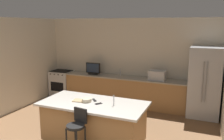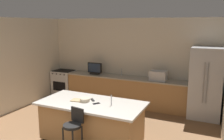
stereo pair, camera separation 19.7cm
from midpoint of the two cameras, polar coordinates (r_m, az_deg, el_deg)
name	(u,v)px [view 1 (the left image)]	position (r m, az deg, el deg)	size (l,w,h in m)	color
wall_back	(129,61)	(7.66, 3.44, 2.24)	(6.09, 0.12, 2.70)	beige
wall_left	(0,68)	(7.16, -26.10, 0.51)	(0.12, 5.48, 2.70)	beige
counter_back	(124,90)	(7.52, 2.06, -4.96)	(3.89, 0.62, 0.89)	#9E7042
kitchen_island	(94,122)	(5.17, -5.57, -12.45)	(2.22, 1.09, 0.90)	black
refrigerator	(205,82)	(6.86, 20.66, -2.80)	(0.83, 0.80, 1.92)	#B7BABF
range_oven	(62,83)	(8.59, -12.59, -3.15)	(0.73, 0.63, 0.91)	#B7BABF
microwave	(157,75)	(7.08, 10.06, -1.25)	(0.48, 0.36, 0.28)	#B7BABF
tv_monitor	(93,69)	(7.75, -5.31, 0.22)	(0.50, 0.16, 0.38)	black
sink_faucet_back	(120,72)	(7.53, 1.26, -0.50)	(0.02, 0.02, 0.24)	#B2B2B7
sink_faucet_island	(114,100)	(4.78, -0.75, -7.31)	(0.02, 0.02, 0.22)	#B2B2B7
bar_stool_center	(77,130)	(4.58, -9.73, -14.06)	(0.34, 0.36, 0.98)	black
fruit_bowl	(87,100)	(5.07, -7.23, -7.21)	(0.21, 0.21, 0.07)	beige
cell_phone	(99,104)	(4.93, -4.42, -8.09)	(0.07, 0.15, 0.01)	black
tv_remote	(94,100)	(5.14, -5.38, -7.22)	(0.04, 0.17, 0.02)	black
cutting_board	(81,101)	(5.14, -8.54, -7.32)	(0.35, 0.21, 0.02)	tan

